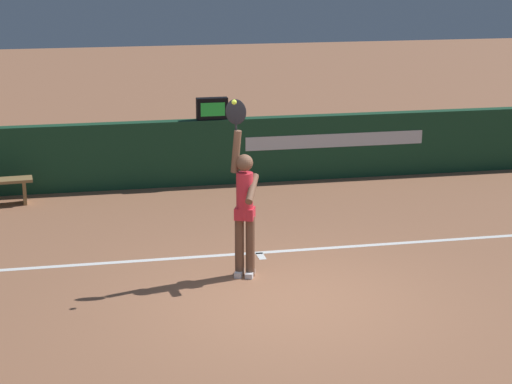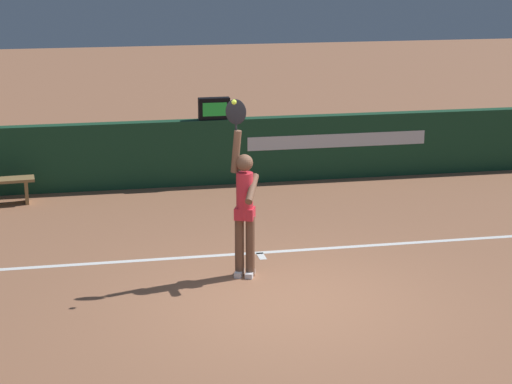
% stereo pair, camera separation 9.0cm
% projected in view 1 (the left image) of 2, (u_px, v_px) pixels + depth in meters
% --- Properties ---
extents(ground_plane, '(60.00, 60.00, 0.00)m').
position_uv_depth(ground_plane, '(289.00, 301.00, 11.52)').
color(ground_plane, '#9D6546').
extents(court_lines, '(11.82, 5.65, 0.00)m').
position_uv_depth(court_lines, '(306.00, 328.00, 10.72)').
color(court_lines, white).
rests_on(court_lines, ground).
extents(back_wall, '(17.17, 0.26, 1.24)m').
position_uv_depth(back_wall, '(215.00, 152.00, 17.00)').
color(back_wall, '#184329').
rests_on(back_wall, ground).
extents(speed_display, '(0.58, 0.19, 0.41)m').
position_uv_depth(speed_display, '(212.00, 109.00, 16.77)').
color(speed_display, black).
rests_on(speed_display, back_wall).
extents(tennis_player, '(0.47, 0.50, 2.46)m').
position_uv_depth(tennis_player, '(244.00, 204.00, 12.13)').
color(tennis_player, brown).
rests_on(tennis_player, ground).
extents(tennis_ball, '(0.07, 0.07, 0.07)m').
position_uv_depth(tennis_ball, '(234.00, 102.00, 11.53)').
color(tennis_ball, '#C5E435').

